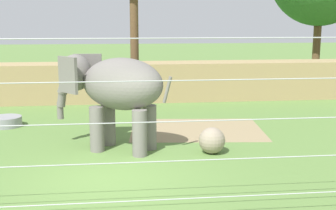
{
  "coord_description": "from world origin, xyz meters",
  "views": [
    {
      "loc": [
        0.19,
        -10.09,
        3.72
      ],
      "look_at": [
        1.55,
        1.77,
        1.4
      ],
      "focal_mm": 47.0,
      "sensor_mm": 36.0,
      "label": 1
    }
  ],
  "objects": [
    {
      "name": "water_tub",
      "position": [
        -3.79,
        5.64,
        0.18
      ],
      "size": [
        1.1,
        1.1,
        0.35
      ],
      "color": "gray",
      "rests_on": "ground"
    },
    {
      "name": "enrichment_ball",
      "position": [
        2.79,
        1.66,
        0.37
      ],
      "size": [
        0.75,
        0.75,
        0.75
      ],
      "primitive_type": "sphere",
      "color": "gray",
      "rests_on": "ground"
    },
    {
      "name": "ground_plane",
      "position": [
        0.0,
        0.0,
        0.0
      ],
      "size": [
        120.0,
        120.0,
        0.0
      ],
      "primitive_type": "plane",
      "color": "#5B7F3D"
    },
    {
      "name": "embankment_wall",
      "position": [
        0.0,
        10.28,
        0.88
      ],
      "size": [
        36.0,
        1.8,
        1.76
      ],
      "primitive_type": "cube",
      "color": "tan",
      "rests_on": "ground"
    },
    {
      "name": "cable_fence",
      "position": [
        0.0,
        -2.94,
        1.8
      ],
      "size": [
        12.5,
        0.26,
        3.57
      ],
      "color": "brown",
      "rests_on": "ground"
    },
    {
      "name": "dirt_patch",
      "position": [
        2.85,
        4.42,
        0.0
      ],
      "size": [
        4.76,
        3.7,
        0.01
      ],
      "primitive_type": "cube",
      "rotation": [
        0.0,
        0.0,
        -0.1
      ],
      "color": "#937F5B",
      "rests_on": "ground"
    },
    {
      "name": "elephant",
      "position": [
        0.06,
        2.4,
        1.81
      ],
      "size": [
        3.39,
        2.46,
        2.73
      ],
      "color": "slate",
      "rests_on": "ground"
    }
  ]
}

